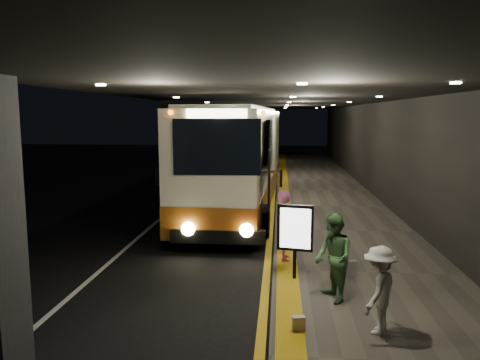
{
  "coord_description": "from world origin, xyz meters",
  "views": [
    {
      "loc": [
        2.64,
        -14.08,
        3.86
      ],
      "look_at": [
        1.32,
        1.3,
        1.7
      ],
      "focal_mm": 35.0,
      "sensor_mm": 36.0,
      "label": 1
    }
  ],
  "objects_px": {
    "coach_third": "(264,136)",
    "passenger_waiting_white": "(379,290)",
    "coach_second": "(255,143)",
    "passenger_boarding": "(285,225)",
    "coach_main": "(238,163)",
    "passenger_waiting_green": "(333,258)",
    "bag_polka": "(350,268)",
    "stanchion_post": "(294,255)",
    "info_sign": "(295,229)",
    "bag_plain": "(299,324)"
  },
  "relations": [
    {
      "from": "bag_polka",
      "to": "stanchion_post",
      "type": "distance_m",
      "value": 1.36
    },
    {
      "from": "passenger_boarding",
      "to": "passenger_waiting_green",
      "type": "distance_m",
      "value": 2.78
    },
    {
      "from": "coach_second",
      "to": "coach_third",
      "type": "bearing_deg",
      "value": 86.15
    },
    {
      "from": "passenger_waiting_white",
      "to": "passenger_boarding",
      "type": "bearing_deg",
      "value": -128.64
    },
    {
      "from": "stanchion_post",
      "to": "coach_third",
      "type": "bearing_deg",
      "value": 93.11
    },
    {
      "from": "coach_main",
      "to": "bag_polka",
      "type": "relative_size",
      "value": 35.32
    },
    {
      "from": "coach_main",
      "to": "bag_plain",
      "type": "xyz_separation_m",
      "value": [
        2.02,
        -10.85,
        -1.65
      ]
    },
    {
      "from": "coach_third",
      "to": "stanchion_post",
      "type": "height_order",
      "value": "coach_third"
    },
    {
      "from": "stanchion_post",
      "to": "coach_second",
      "type": "bearing_deg",
      "value": 95.39
    },
    {
      "from": "coach_third",
      "to": "bag_polka",
      "type": "bearing_deg",
      "value": -84.64
    },
    {
      "from": "coach_main",
      "to": "coach_second",
      "type": "bearing_deg",
      "value": 92.86
    },
    {
      "from": "passenger_boarding",
      "to": "stanchion_post",
      "type": "bearing_deg",
      "value": -174.47
    },
    {
      "from": "coach_third",
      "to": "passenger_waiting_white",
      "type": "distance_m",
      "value": 37.15
    },
    {
      "from": "coach_third",
      "to": "coach_main",
      "type": "bearing_deg",
      "value": -90.24
    },
    {
      "from": "coach_main",
      "to": "stanchion_post",
      "type": "bearing_deg",
      "value": -73.83
    },
    {
      "from": "coach_second",
      "to": "passenger_waiting_green",
      "type": "relative_size",
      "value": 6.94
    },
    {
      "from": "stanchion_post",
      "to": "passenger_waiting_white",
      "type": "bearing_deg",
      "value": -62.45
    },
    {
      "from": "bag_polka",
      "to": "passenger_boarding",
      "type": "bearing_deg",
      "value": 142.36
    },
    {
      "from": "bag_plain",
      "to": "info_sign",
      "type": "bearing_deg",
      "value": 89.88
    },
    {
      "from": "coach_main",
      "to": "coach_third",
      "type": "xyz_separation_m",
      "value": [
        0.15,
        26.21,
        -0.11
      ]
    },
    {
      "from": "passenger_waiting_green",
      "to": "coach_third",
      "type": "bearing_deg",
      "value": 166.47
    },
    {
      "from": "passenger_waiting_green",
      "to": "passenger_waiting_white",
      "type": "relative_size",
      "value": 1.17
    },
    {
      "from": "bag_polka",
      "to": "passenger_waiting_white",
      "type": "bearing_deg",
      "value": -88.62
    },
    {
      "from": "bag_polka",
      "to": "stanchion_post",
      "type": "xyz_separation_m",
      "value": [
        -1.29,
        -0.24,
        0.37
      ]
    },
    {
      "from": "passenger_waiting_white",
      "to": "info_sign",
      "type": "xyz_separation_m",
      "value": [
        -1.35,
        2.54,
        0.39
      ]
    },
    {
      "from": "passenger_waiting_green",
      "to": "bag_polka",
      "type": "height_order",
      "value": "passenger_waiting_green"
    },
    {
      "from": "coach_main",
      "to": "info_sign",
      "type": "height_order",
      "value": "coach_main"
    },
    {
      "from": "passenger_waiting_white",
      "to": "info_sign",
      "type": "bearing_deg",
      "value": -122.0
    },
    {
      "from": "passenger_boarding",
      "to": "info_sign",
      "type": "distance_m",
      "value": 1.47
    },
    {
      "from": "passenger_boarding",
      "to": "bag_polka",
      "type": "distance_m",
      "value": 2.0
    },
    {
      "from": "info_sign",
      "to": "stanchion_post",
      "type": "distance_m",
      "value": 0.6
    },
    {
      "from": "coach_second",
      "to": "stanchion_post",
      "type": "xyz_separation_m",
      "value": [
        2.14,
        -22.71,
        -1.14
      ]
    },
    {
      "from": "coach_third",
      "to": "passenger_boarding",
      "type": "bearing_deg",
      "value": -87.01
    },
    {
      "from": "passenger_waiting_green",
      "to": "passenger_waiting_white",
      "type": "height_order",
      "value": "passenger_waiting_green"
    },
    {
      "from": "coach_second",
      "to": "stanchion_post",
      "type": "bearing_deg",
      "value": -87.09
    },
    {
      "from": "coach_second",
      "to": "passenger_waiting_green",
      "type": "distance_m",
      "value": 24.14
    },
    {
      "from": "coach_main",
      "to": "coach_third",
      "type": "height_order",
      "value": "coach_main"
    },
    {
      "from": "coach_second",
      "to": "coach_third",
      "type": "relative_size",
      "value": 1.03
    },
    {
      "from": "coach_main",
      "to": "passenger_waiting_white",
      "type": "bearing_deg",
      "value": -70.3
    },
    {
      "from": "coach_main",
      "to": "info_sign",
      "type": "relative_size",
      "value": 7.57
    },
    {
      "from": "bag_polka",
      "to": "info_sign",
      "type": "distance_m",
      "value": 1.63
    },
    {
      "from": "coach_second",
      "to": "bag_polka",
      "type": "height_order",
      "value": "coach_second"
    },
    {
      "from": "passenger_boarding",
      "to": "bag_plain",
      "type": "bearing_deg",
      "value": -179.69
    },
    {
      "from": "bag_polka",
      "to": "stanchion_post",
      "type": "relative_size",
      "value": 0.33
    },
    {
      "from": "coach_second",
      "to": "passenger_boarding",
      "type": "xyz_separation_m",
      "value": [
        1.95,
        -21.33,
        -0.8
      ]
    },
    {
      "from": "passenger_waiting_green",
      "to": "passenger_waiting_white",
      "type": "xyz_separation_m",
      "value": [
        0.62,
        -1.35,
        -0.13
      ]
    },
    {
      "from": "coach_second",
      "to": "stanchion_post",
      "type": "relative_size",
      "value": 11.1
    },
    {
      "from": "coach_second",
      "to": "bag_polka",
      "type": "bearing_deg",
      "value": -83.81
    },
    {
      "from": "passenger_waiting_green",
      "to": "coach_second",
      "type": "bearing_deg",
      "value": 169.14
    },
    {
      "from": "passenger_waiting_green",
      "to": "info_sign",
      "type": "height_order",
      "value": "passenger_waiting_green"
    }
  ]
}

